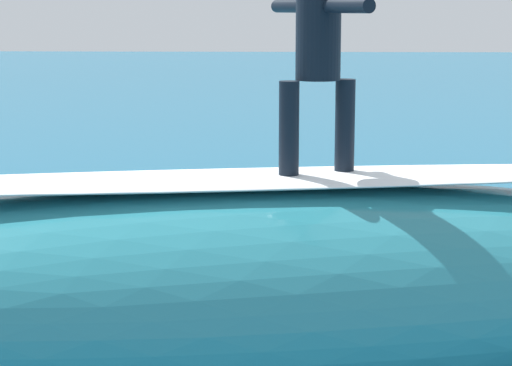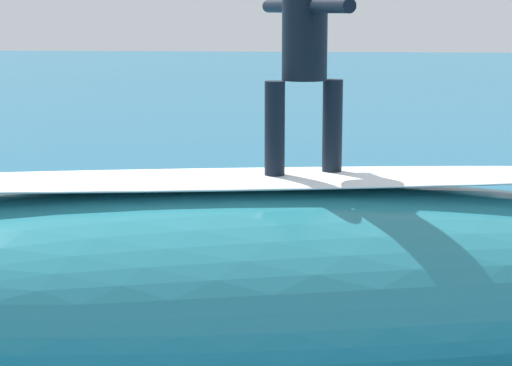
{
  "view_description": "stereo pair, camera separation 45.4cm",
  "coord_description": "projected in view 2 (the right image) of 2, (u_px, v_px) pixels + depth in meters",
  "views": [
    {
      "loc": [
        -0.13,
        9.56,
        3.11
      ],
      "look_at": [
        0.27,
        0.01,
        1.35
      ],
      "focal_mm": 67.02,
      "sensor_mm": 36.0,
      "label": 1
    },
    {
      "loc": [
        -0.58,
        9.53,
        3.11
      ],
      "look_at": [
        0.27,
        0.01,
        1.35
      ],
      "focal_mm": 67.02,
      "sensor_mm": 36.0,
      "label": 2
    }
  ],
  "objects": [
    {
      "name": "wave_foam_lip",
      "position": [
        227.0,
        179.0,
        7.4
      ],
      "size": [
        8.06,
        2.31,
        0.08
      ],
      "primitive_type": "ellipsoid",
      "rotation": [
        0.0,
        0.0,
        0.17
      ],
      "color": "white",
      "rests_on": "wave_crest"
    },
    {
      "name": "ground_plane",
      "position": [
        282.0,
        311.0,
        9.95
      ],
      "size": [
        120.0,
        120.0,
        0.0
      ],
      "primitive_type": "plane",
      "color": "#196084"
    },
    {
      "name": "surfer_paddling",
      "position": [
        236.0,
        240.0,
        12.15
      ],
      "size": [
        1.53,
        0.87,
        0.29
      ],
      "rotation": [
        0.0,
        0.0,
        0.44
      ],
      "color": "black",
      "rests_on": "surfboard_paddling"
    },
    {
      "name": "foam_patch_far",
      "position": [
        169.0,
        272.0,
        11.25
      ],
      "size": [
        0.83,
        0.82,
        0.08
      ],
      "primitive_type": "ellipsoid",
      "rotation": [
        0.0,
        0.0,
        2.97
      ],
      "color": "white",
      "rests_on": "ground_plane"
    },
    {
      "name": "surfboard_riding",
      "position": [
        303.0,
        178.0,
        7.45
      ],
      "size": [
        2.2,
        1.4,
        0.07
      ],
      "primitive_type": "ellipsoid",
      "rotation": [
        0.0,
        0.0,
        0.45
      ],
      "color": "#33B2D1",
      "rests_on": "wave_crest"
    },
    {
      "name": "surfer_riding",
      "position": [
        305.0,
        53.0,
        7.28
      ],
      "size": [
        0.76,
        1.42,
        1.61
      ],
      "rotation": [
        0.0,
        0.0,
        0.45
      ],
      "color": "black",
      "rests_on": "surfboard_riding"
    },
    {
      "name": "foam_patch_mid",
      "position": [
        336.0,
        247.0,
        12.38
      ],
      "size": [
        1.2,
        1.19,
        0.11
      ],
      "primitive_type": "ellipsoid",
      "rotation": [
        0.0,
        0.0,
        2.51
      ],
      "color": "white",
      "rests_on": "ground_plane"
    },
    {
      "name": "wave_crest",
      "position": [
        227.0,
        293.0,
        7.57
      ],
      "size": [
        9.75,
        4.25,
        1.76
      ],
      "primitive_type": "ellipsoid",
      "rotation": [
        0.0,
        0.0,
        0.17
      ],
      "color": "teal",
      "rests_on": "ground_plane"
    },
    {
      "name": "surfboard_paddling",
      "position": [
        227.0,
        253.0,
        12.14
      ],
      "size": [
        2.46,
        1.5,
        0.08
      ],
      "primitive_type": "ellipsoid",
      "rotation": [
        0.0,
        0.0,
        0.44
      ],
      "color": "#E0563D",
      "rests_on": "ground_plane"
    }
  ]
}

